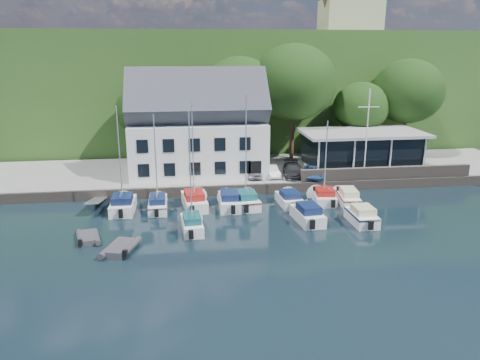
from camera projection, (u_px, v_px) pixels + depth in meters
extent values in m
plane|color=black|center=(300.00, 236.00, 35.93)|extent=(180.00, 180.00, 0.00)
cube|color=#9C9C97|center=(261.00, 172.00, 52.47)|extent=(60.00, 13.00, 1.00)
cube|color=#5D534A|center=(272.00, 189.00, 46.28)|extent=(60.00, 0.30, 1.00)
cube|color=#2C4D1D|center=(222.00, 78.00, 92.84)|extent=(160.00, 75.00, 16.00)
cube|color=#606834|center=(256.00, 36.00, 99.24)|extent=(50.00, 30.00, 0.30)
cube|color=#5D534A|center=(386.00, 173.00, 47.87)|extent=(18.00, 0.50, 1.20)
imported|color=#BBBBC0|center=(256.00, 171.00, 48.49)|extent=(2.14, 3.95, 1.28)
imported|color=white|center=(271.00, 171.00, 48.63)|extent=(1.47, 3.53, 1.14)
imported|color=#29292D|center=(292.00, 170.00, 48.70)|extent=(2.43, 4.69, 1.30)
imported|color=#2F5390|center=(313.00, 172.00, 48.24)|extent=(2.28, 3.86, 1.24)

